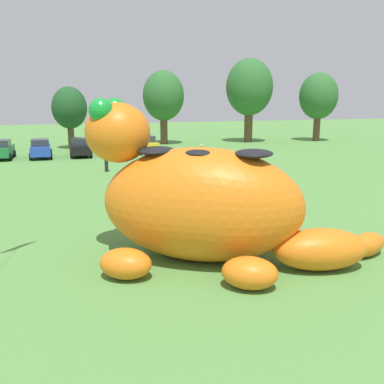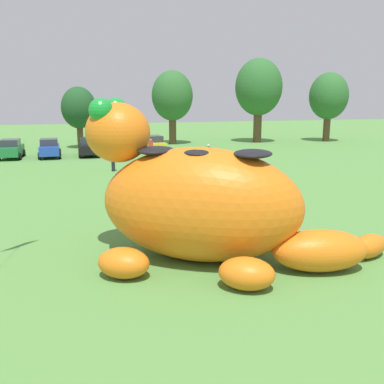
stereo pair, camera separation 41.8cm
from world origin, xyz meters
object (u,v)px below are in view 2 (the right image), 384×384
object	(u,v)px
giant_inflatable_creature	(201,203)
spectator_mid_field	(151,148)
car_blue	(49,148)
car_black	(89,147)
car_yellow	(153,144)
car_green	(11,149)
car_silver	(121,145)
spectator_near_inflatable	(208,155)
spectator_by_cars	(113,160)

from	to	relation	value
giant_inflatable_creature	spectator_mid_field	bearing A→B (deg)	83.39
car_blue	spectator_mid_field	bearing A→B (deg)	-17.06
car_black	spectator_mid_field	distance (m)	6.02
giant_inflatable_creature	car_yellow	world-z (taller)	giant_inflatable_creature
car_blue	spectator_mid_field	size ratio (longest dim) A/B	2.41
car_black	car_yellow	distance (m)	6.19
car_green	giant_inflatable_creature	bearing A→B (deg)	-71.86
car_silver	car_yellow	xyz separation A→B (m)	(3.08, -0.50, 0.00)
giant_inflatable_creature	spectator_near_inflatable	bearing A→B (deg)	71.45
car_black	spectator_by_cars	world-z (taller)	car_black
car_silver	car_green	bearing A→B (deg)	-174.89
car_green	spectator_by_cars	distance (m)	12.41
car_silver	spectator_mid_field	world-z (taller)	car_silver
car_silver	spectator_near_inflatable	world-z (taller)	car_silver
car_green	car_yellow	bearing A→B (deg)	1.69
car_green	car_silver	bearing A→B (deg)	5.11
giant_inflatable_creature	spectator_mid_field	xyz separation A→B (m)	(2.92, 25.15, -1.11)
giant_inflatable_creature	spectator_by_cars	size ratio (longest dim) A/B	6.10
car_silver	spectator_near_inflatable	xyz separation A→B (m)	(5.91, -9.45, -0.01)
car_blue	car_silver	distance (m)	6.67
car_green	spectator_near_inflatable	size ratio (longest dim) A/B	2.44
giant_inflatable_creature	spectator_by_cars	xyz separation A→B (m)	(-1.10, 18.71, -1.11)
giant_inflatable_creature	car_blue	world-z (taller)	giant_inflatable_creature
car_black	car_blue	bearing A→B (deg)	-179.40
car_black	spectator_by_cars	xyz separation A→B (m)	(1.34, -9.19, -0.01)
giant_inflatable_creature	spectator_mid_field	distance (m)	25.35
car_blue	spectator_mid_field	distance (m)	9.25
car_silver	spectator_near_inflatable	distance (m)	11.15
car_green	car_blue	distance (m)	3.29
car_black	giant_inflatable_creature	bearing A→B (deg)	-85.01
car_black	car_silver	distance (m)	3.27
car_silver	giant_inflatable_creature	bearing A→B (deg)	-91.28
giant_inflatable_creature	car_yellow	distance (m)	28.75
spectator_near_inflatable	spectator_by_cars	bearing A→B (deg)	-173.88
spectator_mid_field	spectator_by_cars	world-z (taller)	same
car_yellow	spectator_by_cars	xyz separation A→B (m)	(-4.83, -9.77, -0.01)
spectator_near_inflatable	spectator_mid_field	bearing A→B (deg)	122.92
car_blue	spectator_near_inflatable	xyz separation A→B (m)	(12.48, -8.33, -0.01)
spectator_by_cars	spectator_mid_field	bearing A→B (deg)	58.07
car_blue	spectator_by_cars	size ratio (longest dim) A/B	2.41
car_black	car_silver	xyz separation A→B (m)	(3.08, 1.08, 0.00)
car_green	car_silver	size ratio (longest dim) A/B	0.99
spectator_mid_field	spectator_by_cars	distance (m)	7.59
giant_inflatable_creature	car_black	world-z (taller)	giant_inflatable_creature
car_blue	spectator_near_inflatable	size ratio (longest dim) A/B	2.41
car_yellow	spectator_mid_field	distance (m)	3.43
giant_inflatable_creature	car_green	xyz separation A→B (m)	(-9.21, 28.11, -1.10)
spectator_by_cars	car_blue	bearing A→B (deg)	117.80
car_green	spectator_near_inflatable	distance (m)	17.94
car_yellow	spectator_by_cars	distance (m)	10.90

